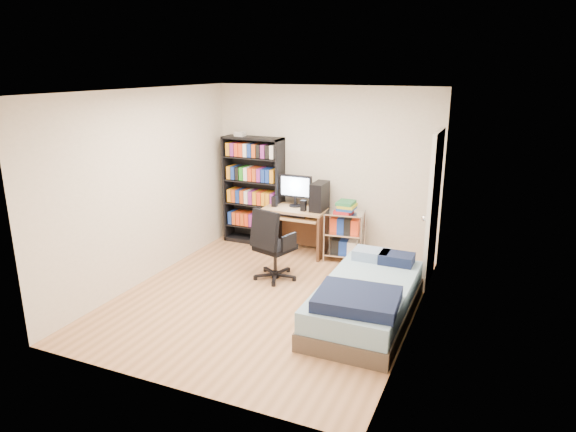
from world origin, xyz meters
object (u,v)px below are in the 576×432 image
at_px(computer_desk, 303,212).
at_px(bed, 365,300).
at_px(office_chair, 273,257).
at_px(media_shelf, 253,189).

relative_size(computer_desk, bed, 0.61).
bearing_deg(computer_desk, bed, -50.21).
bearing_deg(office_chair, computer_desk, 107.55).
bearing_deg(office_chair, media_shelf, 142.71).
xyz_separation_m(computer_desk, bed, (1.47, -1.76, -0.40)).
xyz_separation_m(office_chair, bed, (1.44, -0.65, -0.07)).
xyz_separation_m(media_shelf, bed, (2.37, -1.91, -0.63)).
height_order(media_shelf, computer_desk, media_shelf).
bearing_deg(computer_desk, office_chair, -88.85).
height_order(computer_desk, office_chair, computer_desk).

